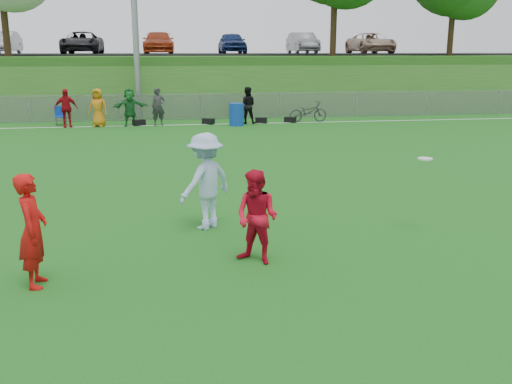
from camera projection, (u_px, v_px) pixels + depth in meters
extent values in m
plane|color=#1A5912|center=(279.00, 266.00, 9.09)|extent=(120.00, 120.00, 0.00)
cube|color=white|center=(203.00, 124.00, 26.34)|extent=(60.00, 0.10, 0.01)
cube|color=gray|center=(200.00, 107.00, 28.11)|extent=(58.00, 0.02, 1.20)
cube|color=gray|center=(200.00, 94.00, 27.96)|extent=(58.00, 0.04, 0.04)
cube|color=#205818|center=(190.00, 78.00, 38.44)|extent=(120.00, 18.00, 3.00)
cube|color=black|center=(188.00, 54.00, 39.98)|extent=(120.00, 12.00, 0.10)
imported|color=#999A9F|center=(3.00, 42.00, 37.01)|extent=(1.52, 4.37, 1.44)
imported|color=black|center=(82.00, 43.00, 37.77)|extent=(2.39, 5.18, 1.44)
imported|color=#962E10|center=(159.00, 43.00, 38.53)|extent=(2.02, 4.96, 1.44)
imported|color=navy|center=(232.00, 43.00, 39.29)|extent=(1.70, 4.23, 1.44)
imported|color=slate|center=(303.00, 43.00, 40.04)|extent=(1.52, 4.37, 1.44)
imported|color=tan|center=(371.00, 43.00, 40.80)|extent=(2.39, 5.18, 1.44)
imported|color=#A60B16|center=(66.00, 108.00, 25.22)|extent=(1.06, 0.64, 1.69)
imported|color=#C77412|center=(98.00, 108.00, 25.43)|extent=(0.94, 0.73, 1.69)
imported|color=#1B662A|center=(130.00, 107.00, 25.64)|extent=(1.65, 0.92, 1.69)
imported|color=#2B2B2D|center=(158.00, 107.00, 25.83)|extent=(0.69, 0.53, 1.69)
imported|color=black|center=(247.00, 105.00, 26.45)|extent=(0.92, 0.77, 1.69)
cube|color=black|center=(139.00, 123.00, 25.96)|extent=(0.61, 0.53, 0.26)
cube|color=black|center=(208.00, 121.00, 26.44)|extent=(0.60, 0.56, 0.26)
cube|color=black|center=(261.00, 120.00, 26.82)|extent=(0.59, 0.36, 0.26)
cube|color=black|center=(290.00, 120.00, 27.03)|extent=(0.62, 0.49, 0.26)
imported|color=red|center=(33.00, 231.00, 8.16)|extent=(0.41, 0.62, 1.68)
imported|color=red|center=(257.00, 217.00, 9.08)|extent=(0.94, 0.91, 1.53)
imported|color=#A7C0E7|center=(206.00, 181.00, 10.84)|extent=(1.36, 1.29, 1.85)
cylinder|color=white|center=(425.00, 159.00, 10.53)|extent=(0.27, 0.27, 0.03)
cylinder|color=#0F3AA5|center=(236.00, 114.00, 25.85)|extent=(0.70, 0.70, 1.01)
cube|color=#0F37A3|center=(61.00, 117.00, 26.04)|extent=(0.58, 0.58, 0.05)
cube|color=#0F37A3|center=(60.00, 111.00, 26.18)|extent=(0.47, 0.16, 0.48)
imported|color=#28282A|center=(308.00, 112.00, 27.09)|extent=(1.94, 0.89, 0.98)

